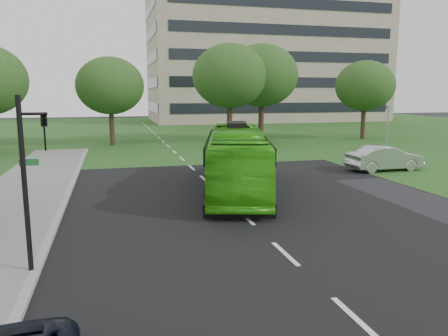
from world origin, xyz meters
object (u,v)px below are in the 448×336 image
at_px(tree_park_e, 365,86).
at_px(bus, 237,160).
at_px(camera_pole, 388,123).
at_px(traffic_light, 30,172).
at_px(tree_park_b, 110,86).
at_px(tree_park_d, 262,76).
at_px(office_building, 264,49).
at_px(sedan, 385,158).
at_px(tree_park_c, 230,76).

relative_size(tree_park_e, bus, 0.73).
bearing_deg(camera_pole, traffic_light, -122.02).
xyz_separation_m(tree_park_b, tree_park_e, (25.89, -0.78, 0.09)).
xyz_separation_m(tree_park_b, tree_park_d, (14.77, 0.16, 1.07)).
bearing_deg(tree_park_e, office_building, 88.33).
distance_m(tree_park_e, sedan, 20.48).
bearing_deg(tree_park_d, traffic_light, -119.17).
height_order(office_building, sedan, office_building).
relative_size(traffic_light, camera_pole, 1.24).
bearing_deg(office_building, tree_park_e, -91.67).
distance_m(tree_park_d, sedan, 19.48).
height_order(tree_park_b, bus, tree_park_b).
xyz_separation_m(tree_park_c, traffic_light, (-13.13, -28.67, -3.60)).
height_order(tree_park_e, traffic_light, tree_park_e).
xyz_separation_m(bus, traffic_light, (-8.05, -8.54, 1.25)).
relative_size(office_building, tree_park_e, 4.90).
bearing_deg(tree_park_c, traffic_light, -114.61).
relative_size(office_building, tree_park_b, 4.94).
bearing_deg(sedan, bus, 104.73).
distance_m(tree_park_c, tree_park_e, 14.91).
height_order(tree_park_d, bus, tree_park_d).
distance_m(tree_park_b, camera_pole, 24.39).
height_order(bus, camera_pole, camera_pole).
height_order(tree_park_b, tree_park_c, tree_park_c).
bearing_deg(bus, sedan, 31.39).
bearing_deg(office_building, camera_pole, -97.42).
bearing_deg(tree_park_b, tree_park_c, -7.26).
xyz_separation_m(office_building, sedan, (-10.36, -51.96, -11.71)).
bearing_deg(sedan, traffic_light, 120.17).
bearing_deg(sedan, camera_pole, -37.37).
xyz_separation_m(office_building, tree_park_c, (-15.87, -35.00, -6.09)).
distance_m(tree_park_c, sedan, 18.69).
bearing_deg(office_building, bus, -110.81).
relative_size(tree_park_b, tree_park_c, 0.86).
distance_m(office_building, tree_park_e, 35.09).
height_order(tree_park_b, tree_park_e, tree_park_e).
bearing_deg(traffic_light, bus, 30.68).
distance_m(tree_park_e, camera_pole, 12.78).
distance_m(sedan, traffic_light, 22.11).
relative_size(office_building, sedan, 8.34).
height_order(tree_park_c, tree_park_d, tree_park_d).
bearing_deg(tree_park_b, bus, -74.59).
bearing_deg(traffic_light, tree_park_e, 30.29).
distance_m(tree_park_e, traffic_light, 40.62).
height_order(bus, sedan, bus).
distance_m(office_building, tree_park_d, 36.06).
relative_size(tree_park_b, tree_park_d, 0.84).
relative_size(office_building, camera_pole, 10.40).
distance_m(office_building, tree_park_c, 38.91).
height_order(tree_park_b, traffic_light, tree_park_b).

